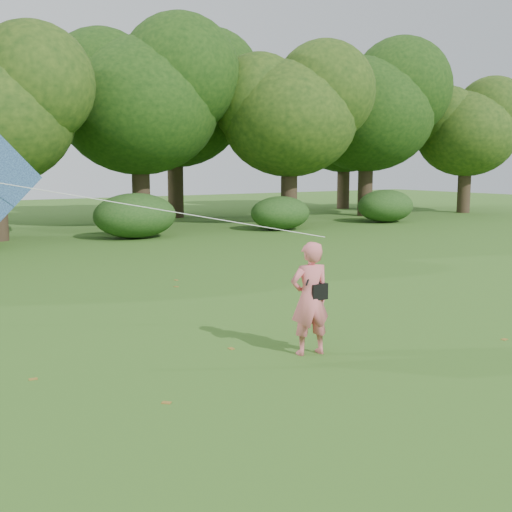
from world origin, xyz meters
TOP-DOWN VIEW (x-y plane):
  - ground at (0.00, 0.00)m, footprint 100.00×100.00m
  - man_kite_flyer at (-0.95, 0.88)m, footprint 0.75×0.56m
  - crossbody_bag at (-0.84, 0.85)m, footprint 0.43×0.20m
  - tree_line at (1.67, 22.88)m, footprint 54.70×15.30m
  - shrub_band at (-0.72, 17.60)m, footprint 39.15×3.22m
  - fallen_leaves at (-1.96, 2.64)m, footprint 10.79×14.42m

SIDE VIEW (x-z plane):
  - ground at x=0.00m, z-range 0.00..0.00m
  - fallen_leaves at x=-1.96m, z-range 0.00..0.01m
  - shrub_band at x=-0.72m, z-range -0.08..1.79m
  - man_kite_flyer at x=-0.95m, z-range 0.00..1.84m
  - crossbody_bag at x=-0.84m, z-range 0.68..1.40m
  - tree_line at x=1.67m, z-range 0.86..10.35m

